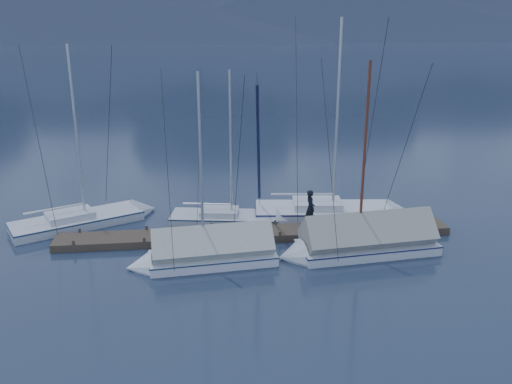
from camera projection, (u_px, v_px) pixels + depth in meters
ground at (261, 256)px, 23.05m from camera, size 1000.00×1000.00×0.00m
dock at (256, 235)px, 24.90m from camera, size 18.00×1.50×0.54m
mooring_posts at (245, 231)px, 24.77m from camera, size 15.12×1.52×0.35m
sailboat_open_left at (96, 219)px, 26.75m from camera, size 7.26×4.90×9.39m
sailboat_open_mid at (240, 219)px, 26.73m from camera, size 6.35×2.91×8.13m
sailboat_open_right at (344, 213)px, 27.47m from camera, size 8.24×3.46×10.63m
sailboat_covered_near at (356, 243)px, 23.15m from camera, size 7.11×3.04×9.00m
sailboat_covered_far at (201, 255)px, 22.15m from camera, size 6.25×2.62×8.56m
person at (310, 208)px, 25.18m from camera, size 0.50×0.69×1.74m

